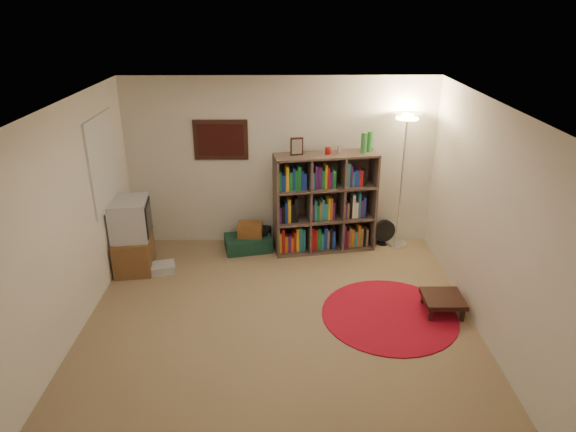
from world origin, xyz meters
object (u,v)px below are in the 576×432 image
suitcase (248,243)px  floor_lamp (405,138)px  floor_fan (384,232)px  bookshelf (323,204)px  tv_stand (132,236)px  side_table (443,299)px

suitcase → floor_lamp: bearing=-8.6°
floor_lamp → floor_fan: floor_lamp is taller
bookshelf → tv_stand: bearing=-177.3°
floor_fan → side_table: size_ratio=0.84×
floor_fan → floor_lamp: bearing=-24.6°
tv_stand → side_table: tv_stand is taller
bookshelf → floor_lamp: size_ratio=0.87×
tv_stand → floor_fan: bearing=4.0°
floor_lamp → suitcase: (-2.24, -0.14, -1.56)m
bookshelf → floor_lamp: bearing=-4.6°
floor_lamp → side_table: size_ratio=4.30×
bookshelf → suitcase: size_ratio=2.35×
floor_lamp → tv_stand: floor_lamp is taller
bookshelf → suitcase: (-1.11, -0.03, -0.60)m
suitcase → side_table: size_ratio=1.60×
floor_lamp → tv_stand: bearing=-169.6°
tv_stand → floor_lamp: bearing=3.0°
floor_fan → side_table: bearing=-93.8°
suitcase → side_table: suitcase is taller
bookshelf → floor_fan: bookshelf is taller
floor_lamp → tv_stand: 4.02m
bookshelf → floor_fan: 1.08m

